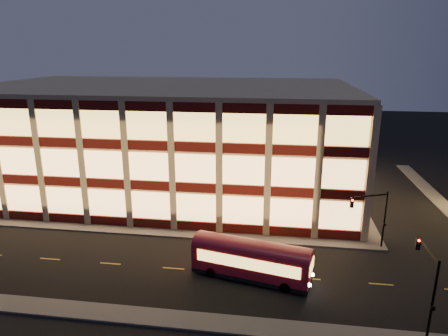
# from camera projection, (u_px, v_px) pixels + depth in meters

# --- Properties ---
(ground) EXTENTS (200.00, 200.00, 0.00)m
(ground) POSITION_uv_depth(u_px,v_px,m) (152.00, 236.00, 42.27)
(ground) COLOR black
(ground) RESTS_ON ground
(sidewalk_office_south) EXTENTS (54.00, 2.00, 0.15)m
(sidewalk_office_south) POSITION_uv_depth(u_px,v_px,m) (128.00, 230.00, 43.61)
(sidewalk_office_south) COLOR #514F4C
(sidewalk_office_south) RESTS_ON ground
(sidewalk_office_east) EXTENTS (2.00, 30.00, 0.15)m
(sidewalk_office_east) POSITION_uv_depth(u_px,v_px,m) (350.00, 192.00, 55.27)
(sidewalk_office_east) COLOR #514F4C
(sidewalk_office_east) RESTS_ON ground
(sidewalk_tower_west) EXTENTS (2.00, 30.00, 0.15)m
(sidewalk_tower_west) POSITION_uv_depth(u_px,v_px,m) (434.00, 196.00, 53.78)
(sidewalk_tower_west) COLOR #514F4C
(sidewalk_tower_west) RESTS_ON ground
(sidewalk_near) EXTENTS (100.00, 2.00, 0.15)m
(sidewalk_near) POSITION_uv_depth(u_px,v_px,m) (97.00, 312.00, 29.90)
(sidewalk_near) COLOR #514F4C
(sidewalk_near) RESTS_ON ground
(office_building) EXTENTS (50.45, 30.45, 14.50)m
(office_building) POSITION_uv_depth(u_px,v_px,m) (167.00, 136.00, 56.69)
(office_building) COLOR tan
(office_building) RESTS_ON ground
(traffic_signal_far) EXTENTS (3.79, 1.87, 6.00)m
(traffic_signal_far) POSITION_uv_depth(u_px,v_px,m) (373.00, 211.00, 38.32)
(traffic_signal_far) COLOR black
(traffic_signal_far) RESTS_ON ground
(traffic_signal_near) EXTENTS (0.32, 4.45, 6.00)m
(traffic_signal_near) POSITION_uv_depth(u_px,v_px,m) (428.00, 274.00, 27.44)
(traffic_signal_near) COLOR black
(traffic_signal_near) RESTS_ON ground
(trolley_bus) EXTENTS (10.47, 4.73, 3.44)m
(trolley_bus) POSITION_uv_depth(u_px,v_px,m) (251.00, 258.00, 34.07)
(trolley_bus) COLOR maroon
(trolley_bus) RESTS_ON ground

